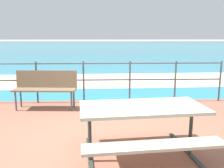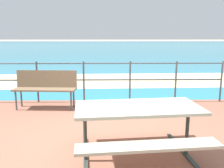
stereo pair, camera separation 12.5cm
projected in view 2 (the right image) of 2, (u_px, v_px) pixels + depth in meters
name	position (u px, v px, depth m)	size (l,w,h in m)	color
ground_plane	(107.00, 145.00, 3.95)	(240.00, 240.00, 0.00)	beige
patio_paving	(107.00, 143.00, 3.94)	(6.40, 5.20, 0.06)	#935B47
sea_water	(107.00, 46.00, 43.18)	(90.00, 90.00, 0.01)	teal
beach_strip	(107.00, 80.00, 9.75)	(54.00, 3.28, 0.01)	beige
picnic_table	(138.00, 118.00, 3.29)	(1.80, 1.58, 0.75)	#BCAD93
park_bench	(46.00, 85.00, 5.71)	(1.46, 0.49, 0.88)	#7A6047
railing_fence	(107.00, 77.00, 6.18)	(5.94, 0.04, 1.06)	#4C5156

